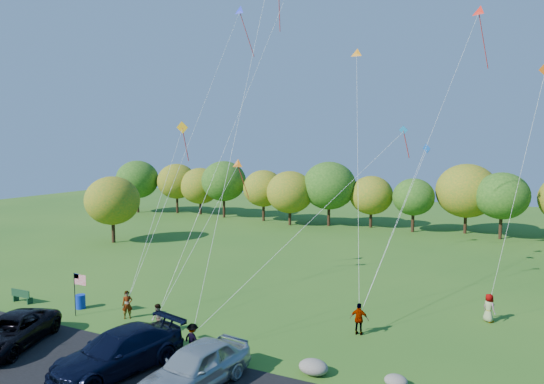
{
  "coord_description": "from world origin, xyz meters",
  "views": [
    {
      "loc": [
        14.73,
        -19.6,
        10.25
      ],
      "look_at": [
        2.27,
        6.0,
        7.43
      ],
      "focal_mm": 32.0,
      "sensor_mm": 36.0,
      "label": 1
    }
  ],
  "objects_px": {
    "flyer_d": "(359,319)",
    "minivan_silver": "(196,367)",
    "minivan_dark": "(10,332)",
    "park_bench": "(21,296)",
    "minivan_navy": "(118,352)",
    "flyer_e": "(489,308)",
    "flyer_b": "(158,319)",
    "flyer_a": "(127,305)",
    "flyer_c": "(193,339)",
    "trash_barrel": "(81,302)"
  },
  "relations": [
    {
      "from": "minivan_silver",
      "to": "flyer_c",
      "type": "bearing_deg",
      "value": 135.87
    },
    {
      "from": "minivan_dark",
      "to": "minivan_navy",
      "type": "relative_size",
      "value": 0.91
    },
    {
      "from": "flyer_a",
      "to": "flyer_e",
      "type": "height_order",
      "value": "flyer_a"
    },
    {
      "from": "minivan_dark",
      "to": "flyer_d",
      "type": "relative_size",
      "value": 3.3
    },
    {
      "from": "flyer_c",
      "to": "park_bench",
      "type": "bearing_deg",
      "value": 3.36
    },
    {
      "from": "flyer_e",
      "to": "park_bench",
      "type": "height_order",
      "value": "flyer_e"
    },
    {
      "from": "minivan_navy",
      "to": "flyer_a",
      "type": "distance_m",
      "value": 7.0
    },
    {
      "from": "flyer_b",
      "to": "flyer_e",
      "type": "bearing_deg",
      "value": 60.2
    },
    {
      "from": "minivan_dark",
      "to": "park_bench",
      "type": "xyz_separation_m",
      "value": [
        -5.84,
        4.97,
        -0.38
      ]
    },
    {
      "from": "flyer_a",
      "to": "flyer_c",
      "type": "xyz_separation_m",
      "value": [
        6.33,
        -2.38,
        -0.06
      ]
    },
    {
      "from": "minivan_navy",
      "to": "park_bench",
      "type": "relative_size",
      "value": 3.9
    },
    {
      "from": "minivan_dark",
      "to": "flyer_c",
      "type": "xyz_separation_m",
      "value": [
        8.67,
        3.42,
        -0.08
      ]
    },
    {
      "from": "flyer_c",
      "to": "flyer_d",
      "type": "relative_size",
      "value": 0.89
    },
    {
      "from": "minivan_navy",
      "to": "flyer_b",
      "type": "xyz_separation_m",
      "value": [
        -1.4,
        4.46,
        -0.18
      ]
    },
    {
      "from": "minivan_silver",
      "to": "flyer_a",
      "type": "relative_size",
      "value": 3.3
    },
    {
      "from": "minivan_dark",
      "to": "minivan_navy",
      "type": "bearing_deg",
      "value": -16.52
    },
    {
      "from": "minivan_silver",
      "to": "flyer_d",
      "type": "xyz_separation_m",
      "value": [
        4.53,
        8.73,
        -0.13
      ]
    },
    {
      "from": "minivan_silver",
      "to": "park_bench",
      "type": "bearing_deg",
      "value": 173.92
    },
    {
      "from": "flyer_a",
      "to": "flyer_e",
      "type": "distance_m",
      "value": 21.08
    },
    {
      "from": "flyer_c",
      "to": "park_bench",
      "type": "distance_m",
      "value": 14.59
    },
    {
      "from": "flyer_b",
      "to": "trash_barrel",
      "type": "height_order",
      "value": "flyer_b"
    },
    {
      "from": "flyer_a",
      "to": "flyer_d",
      "type": "relative_size",
      "value": 0.96
    },
    {
      "from": "flyer_a",
      "to": "trash_barrel",
      "type": "bearing_deg",
      "value": 136.33
    },
    {
      "from": "park_bench",
      "to": "trash_barrel",
      "type": "relative_size",
      "value": 1.84
    },
    {
      "from": "minivan_dark",
      "to": "trash_barrel",
      "type": "distance_m",
      "value": 6.07
    },
    {
      "from": "flyer_d",
      "to": "trash_barrel",
      "type": "distance_m",
      "value": 17.21
    },
    {
      "from": "flyer_a",
      "to": "flyer_c",
      "type": "height_order",
      "value": "flyer_a"
    },
    {
      "from": "minivan_dark",
      "to": "flyer_b",
      "type": "height_order",
      "value": "minivan_dark"
    },
    {
      "from": "flyer_b",
      "to": "flyer_d",
      "type": "height_order",
      "value": "flyer_d"
    },
    {
      "from": "minivan_navy",
      "to": "flyer_c",
      "type": "xyz_separation_m",
      "value": [
        1.9,
        3.03,
        -0.2
      ]
    },
    {
      "from": "flyer_c",
      "to": "minivan_dark",
      "type": "bearing_deg",
      "value": 30.99
    },
    {
      "from": "flyer_e",
      "to": "minivan_navy",
      "type": "bearing_deg",
      "value": 85.75
    },
    {
      "from": "flyer_b",
      "to": "flyer_c",
      "type": "xyz_separation_m",
      "value": [
        3.3,
        -1.43,
        -0.02
      ]
    },
    {
      "from": "minivan_silver",
      "to": "flyer_e",
      "type": "relative_size",
      "value": 3.31
    },
    {
      "from": "flyer_a",
      "to": "flyer_c",
      "type": "distance_m",
      "value": 6.77
    },
    {
      "from": "minivan_navy",
      "to": "trash_barrel",
      "type": "bearing_deg",
      "value": 159.86
    },
    {
      "from": "minivan_navy",
      "to": "trash_barrel",
      "type": "xyz_separation_m",
      "value": [
        -8.29,
        5.47,
        -0.54
      ]
    },
    {
      "from": "flyer_d",
      "to": "minivan_silver",
      "type": "bearing_deg",
      "value": 58.89
    },
    {
      "from": "minivan_navy",
      "to": "flyer_d",
      "type": "xyz_separation_m",
      "value": [
        8.54,
        9.02,
        -0.11
      ]
    },
    {
      "from": "minivan_dark",
      "to": "flyer_e",
      "type": "distance_m",
      "value": 25.97
    },
    {
      "from": "minivan_navy",
      "to": "park_bench",
      "type": "distance_m",
      "value": 13.42
    },
    {
      "from": "minivan_dark",
      "to": "flyer_a",
      "type": "height_order",
      "value": "flyer_a"
    },
    {
      "from": "minivan_navy",
      "to": "flyer_d",
      "type": "height_order",
      "value": "minivan_navy"
    },
    {
      "from": "minivan_navy",
      "to": "flyer_e",
      "type": "xyz_separation_m",
      "value": [
        14.76,
        14.15,
        -0.15
      ]
    },
    {
      "from": "trash_barrel",
      "to": "park_bench",
      "type": "bearing_deg",
      "value": -168.28
    },
    {
      "from": "flyer_a",
      "to": "flyer_b",
      "type": "bearing_deg",
      "value": -60.26
    },
    {
      "from": "flyer_b",
      "to": "flyer_c",
      "type": "distance_m",
      "value": 3.6
    },
    {
      "from": "flyer_b",
      "to": "flyer_d",
      "type": "bearing_deg",
      "value": 53.88
    },
    {
      "from": "flyer_a",
      "to": "flyer_d",
      "type": "height_order",
      "value": "flyer_d"
    },
    {
      "from": "minivan_navy",
      "to": "flyer_c",
      "type": "distance_m",
      "value": 3.58
    }
  ]
}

